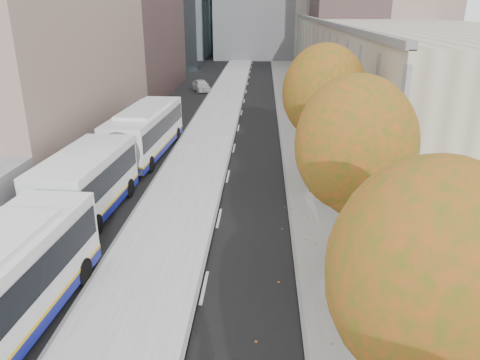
{
  "coord_description": "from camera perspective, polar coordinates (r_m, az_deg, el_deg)",
  "views": [
    {
      "loc": [
        0.4,
        -2.65,
        9.73
      ],
      "look_at": [
        -0.56,
        16.69,
        2.5
      ],
      "focal_mm": 35.0,
      "sensor_mm": 36.0,
      "label": 1
    }
  ],
  "objects": [
    {
      "name": "distant_car",
      "position": [
        57.8,
        -4.73,
        11.41
      ],
      "size": [
        2.93,
        4.38,
        1.38
      ],
      "primitive_type": "imported",
      "rotation": [
        0.0,
        0.0,
        0.35
      ],
      "color": "#BCBCBC",
      "rests_on": "ground"
    },
    {
      "name": "tree_c",
      "position": [
        16.59,
        13.88,
        4.2
      ],
      "size": [
        4.2,
        4.2,
        7.28
      ],
      "color": "black",
      "rests_on": "sidewalk"
    },
    {
      "name": "building_tan",
      "position": [
        68.58,
        16.09,
        14.92
      ],
      "size": [
        18.0,
        92.0,
        8.0
      ],
      "primitive_type": "cube",
      "color": "gray",
      "rests_on": "ground"
    },
    {
      "name": "sidewalk",
      "position": [
        39.05,
        8.25,
        5.9
      ],
      "size": [
        4.75,
        150.0,
        0.08
      ],
      "primitive_type": "cube",
      "color": "gray",
      "rests_on": "ground"
    },
    {
      "name": "bus_far",
      "position": [
        28.94,
        -13.8,
        3.78
      ],
      "size": [
        3.72,
        18.86,
        3.12
      ],
      "rotation": [
        0.0,
        0.0,
        -0.05
      ],
      "color": "white",
      "rests_on": "ground"
    },
    {
      "name": "tree_b",
      "position": [
        9.53,
        22.47,
        -10.78
      ],
      "size": [
        4.0,
        4.0,
        6.97
      ],
      "color": "black",
      "rests_on": "sidewalk"
    },
    {
      "name": "bus_shelter",
      "position": [
        16.43,
        21.49,
        -8.41
      ],
      "size": [
        1.9,
        4.4,
        2.53
      ],
      "color": "#383A3F",
      "rests_on": "sidewalk"
    },
    {
      "name": "tree_d",
      "position": [
        25.22,
        10.25,
        10.43
      ],
      "size": [
        4.4,
        4.4,
        7.6
      ],
      "color": "black",
      "rests_on": "sidewalk"
    },
    {
      "name": "bus_platform",
      "position": [
        39.1,
        -3.56,
        6.14
      ],
      "size": [
        4.25,
        150.0,
        0.15
      ],
      "primitive_type": "cube",
      "color": "#ABABAB",
      "rests_on": "ground"
    }
  ]
}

